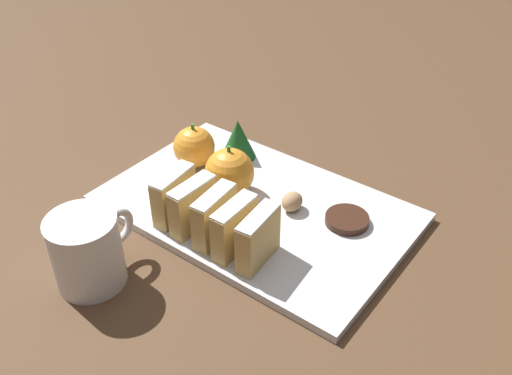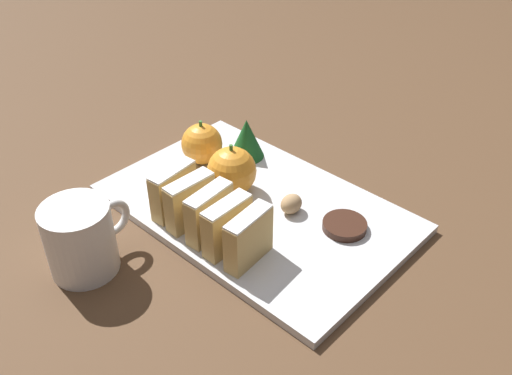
{
  "view_description": "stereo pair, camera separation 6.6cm",
  "coord_description": "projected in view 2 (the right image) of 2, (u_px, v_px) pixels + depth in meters",
  "views": [
    {
      "loc": [
        -0.51,
        -0.38,
        0.5
      ],
      "look_at": [
        0.0,
        0.0,
        0.04
      ],
      "focal_mm": 40.0,
      "sensor_mm": 36.0,
      "label": 1
    },
    {
      "loc": [
        -0.46,
        -0.43,
        0.5
      ],
      "look_at": [
        0.0,
        0.0,
        0.04
      ],
      "focal_mm": 40.0,
      "sensor_mm": 36.0,
      "label": 2
    }
  ],
  "objects": [
    {
      "name": "chocolate_cookie",
      "position": [
        345.0,
        226.0,
        0.76
      ],
      "size": [
        0.06,
        0.06,
        0.01
      ],
      "color": "#381E14",
      "rests_on": "serving_platter"
    },
    {
      "name": "orange_near",
      "position": [
        231.0,
        172.0,
        0.81
      ],
      "size": [
        0.07,
        0.07,
        0.08
      ],
      "color": "orange",
      "rests_on": "serving_platter"
    },
    {
      "name": "stollen_slice_front",
      "position": [
        249.0,
        238.0,
        0.69
      ],
      "size": [
        0.07,
        0.03,
        0.07
      ],
      "color": "tan",
      "rests_on": "serving_platter"
    },
    {
      "name": "ground_plane",
      "position": [
        256.0,
        211.0,
        0.81
      ],
      "size": [
        6.0,
        6.0,
        0.0
      ],
      "primitive_type": "plane",
      "color": "#513823"
    },
    {
      "name": "stollen_slice_third",
      "position": [
        209.0,
        213.0,
        0.73
      ],
      "size": [
        0.07,
        0.03,
        0.07
      ],
      "color": "tan",
      "rests_on": "serving_platter"
    },
    {
      "name": "coffee_mug",
      "position": [
        81.0,
        239.0,
        0.69
      ],
      "size": [
        0.12,
        0.08,
        0.09
      ],
      "color": "white",
      "rests_on": "ground_plane"
    },
    {
      "name": "stollen_slice_fifth",
      "position": [
        174.0,
        191.0,
        0.77
      ],
      "size": [
        0.07,
        0.03,
        0.07
      ],
      "color": "tan",
      "rests_on": "serving_platter"
    },
    {
      "name": "stollen_slice_fourth",
      "position": [
        190.0,
        202.0,
        0.75
      ],
      "size": [
        0.07,
        0.02,
        0.07
      ],
      "color": "tan",
      "rests_on": "serving_platter"
    },
    {
      "name": "serving_platter",
      "position": [
        256.0,
        208.0,
        0.81
      ],
      "size": [
        0.27,
        0.42,
        0.01
      ],
      "color": "silver",
      "rests_on": "ground_plane"
    },
    {
      "name": "orange_far",
      "position": [
        202.0,
        144.0,
        0.88
      ],
      "size": [
        0.06,
        0.06,
        0.07
      ],
      "color": "orange",
      "rests_on": "serving_platter"
    },
    {
      "name": "stollen_slice_second",
      "position": [
        227.0,
        226.0,
        0.71
      ],
      "size": [
        0.07,
        0.02,
        0.07
      ],
      "color": "tan",
      "rests_on": "serving_platter"
    },
    {
      "name": "evergreen_sprig",
      "position": [
        247.0,
        138.0,
        0.89
      ],
      "size": [
        0.06,
        0.06,
        0.06
      ],
      "color": "#195623",
      "rests_on": "serving_platter"
    },
    {
      "name": "walnut",
      "position": [
        291.0,
        204.0,
        0.78
      ],
      "size": [
        0.03,
        0.03,
        0.03
      ],
      "color": "tan",
      "rests_on": "serving_platter"
    }
  ]
}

